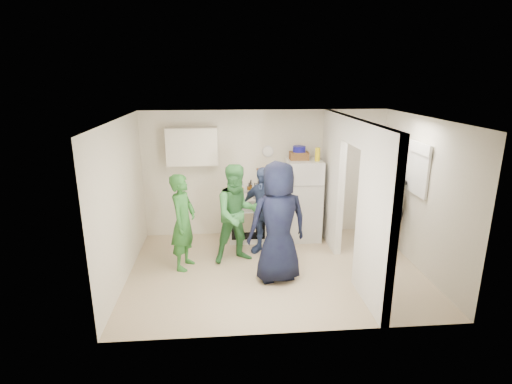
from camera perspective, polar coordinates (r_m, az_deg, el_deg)
The scene contains 39 objects.
floor at distance 6.80m, azimuth 2.78°, elevation -11.06°, with size 4.80×4.80×0.00m, color tan.
wall_back at distance 7.95m, azimuth 1.31°, elevation 2.66°, with size 4.80×4.80×0.00m, color silver.
wall_front at distance 4.75m, azimuth 5.68°, elevation -7.00°, with size 4.80×4.80×0.00m, color silver.
wall_left at distance 6.47m, azimuth -18.66°, elevation -1.43°, with size 3.40×3.40×0.00m, color silver.
wall_right at distance 7.05m, azimuth 22.64°, elevation -0.39°, with size 3.40×3.40×0.00m, color silver.
ceiling at distance 6.07m, azimuth 3.10°, elevation 10.39°, with size 4.80×4.80×0.00m, color white.
partition_pier_back at distance 7.60m, azimuth 10.82°, elevation 1.74°, with size 0.12×1.20×2.50m, color silver.
partition_pier_front at distance 5.61m, azimuth 16.73°, elevation -3.92°, with size 0.12×1.20×2.50m, color silver.
partition_header at distance 6.37m, azimuth 13.94°, elevation 8.40°, with size 0.12×1.00×0.40m, color silver.
stove at distance 7.84m, azimuth -1.26°, elevation -3.75°, with size 0.73×0.61×0.87m, color white.
upper_cabinet at distance 7.63m, azimuth -9.09°, elevation 6.49°, with size 0.95×0.34×0.70m, color silver.
fridge at distance 7.84m, azimuth 6.76°, elevation -1.13°, with size 0.65×0.63×1.58m, color silver.
wicker_basket at distance 7.66m, azimuth 6.16°, elevation 5.17°, with size 0.35×0.25×0.15m, color brown.
blue_bowl at distance 7.63m, azimuth 6.19°, elevation 6.12°, with size 0.24×0.24×0.11m, color navy.
yellow_cup_stack_top at distance 7.57m, azimuth 8.78°, elevation 5.33°, with size 0.09×0.09×0.25m, color yellow.
wall_clock at distance 7.85m, azimuth 1.71°, elevation 5.83°, with size 0.22×0.22×0.03m, color white.
spice_shelf at distance 7.88m, azimuth 1.35°, elevation 3.28°, with size 0.35×0.08×0.03m, color olive.
nook_window at distance 7.12m, azimuth 22.13°, elevation 3.15°, with size 0.03×0.70×0.80m, color black.
nook_window_frame at distance 7.12m, azimuth 22.02°, elevation 3.15°, with size 0.04×0.76×0.86m, color white.
nook_valance at distance 7.04m, azimuth 22.14°, elevation 5.92°, with size 0.04×0.82×0.18m, color white.
yellow_cup_stack_stove at distance 7.45m, azimuth -2.10°, elevation -0.29°, with size 0.09×0.09×0.25m, color #EDAD14.
red_cup at distance 7.51m, azimuth 0.49°, elevation -0.66°, with size 0.09×0.09×0.12m, color #BA0C0E.
person_green_left at distance 6.68m, azimuth -10.36°, elevation -4.23°, with size 0.59×0.39×1.62m, color #337D32.
person_green_center at distance 6.80m, azimuth -2.62°, elevation -3.17°, with size 0.84×0.65×1.72m, color #3B8648.
person_denim at distance 7.15m, azimuth 1.01°, elevation -2.67°, with size 0.94×0.39×1.60m, color navy.
person_navy at distance 6.14m, azimuth 3.15°, elevation -4.38°, with size 0.93×0.61×1.91m, color black.
person_nook at distance 7.54m, azimuth 18.33°, elevation -2.70°, with size 1.00×0.58×1.55m, color black.
bottle_a at distance 7.77m, azimuth -3.32°, elevation 0.45°, with size 0.07×0.07×0.27m, color olive.
bottle_b at distance 7.57m, azimuth -2.51°, elevation 0.25°, with size 0.06×0.06×0.32m, color #1C4D19.
bottle_c at distance 7.79m, azimuth -2.02°, elevation 0.56°, with size 0.07×0.07×0.28m, color silver.
bottle_d at distance 7.63m, azimuth -0.99°, elevation 0.26°, with size 0.08×0.08×0.29m, color brown.
bottle_e at distance 7.84m, azimuth -0.73°, elevation 0.71°, with size 0.07×0.07×0.29m, color gray.
bottle_f at distance 7.69m, azimuth 0.12°, elevation 0.31°, with size 0.06×0.06×0.27m, color #153924.
bottle_g at distance 7.81m, azimuth 0.41°, elevation 0.58°, with size 0.08×0.08×0.27m, color brown.
bottle_h at distance 7.56m, azimuth -3.47°, elevation -0.10°, with size 0.07×0.07×0.24m, color #93939D.
bottle_i at distance 7.76m, azimuth -0.82°, elevation 0.50°, with size 0.07×0.07×0.28m, color #492C0C.
bottle_j at distance 7.59m, azimuth 0.94°, elevation 0.30°, with size 0.07×0.07×0.32m, color #25581E.
bottle_k at distance 7.70m, azimuth -3.06°, elevation 0.39°, with size 0.07×0.07×0.29m, color brown.
bottle_l at distance 7.52m, azimuth -0.16°, elevation 0.15°, with size 0.07×0.07×0.32m, color gray.
Camera 1 is at (-0.83, -5.99, 3.12)m, focal length 28.00 mm.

